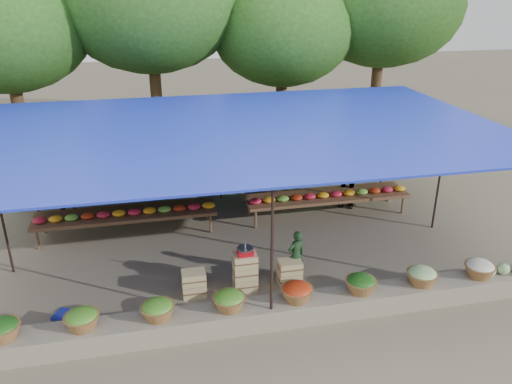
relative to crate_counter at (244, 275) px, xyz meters
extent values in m
plane|color=brown|center=(0.23, 1.62, -0.31)|extent=(60.00, 60.00, 0.00)
cube|color=#6D6757|center=(0.23, -1.13, -0.11)|extent=(10.60, 0.55, 0.40)
cylinder|color=black|center=(0.23, -1.28, 1.09)|extent=(0.05, 0.05, 2.80)
cylinder|color=black|center=(-4.57, 1.62, 1.09)|extent=(0.05, 0.05, 2.80)
cylinder|color=black|center=(5.03, 1.62, 1.09)|extent=(0.05, 0.05, 2.80)
cylinder|color=black|center=(-4.57, 4.52, 1.09)|extent=(0.05, 0.05, 2.80)
cylinder|color=black|center=(0.23, 4.52, 1.09)|extent=(0.05, 0.05, 2.80)
cylinder|color=black|center=(5.03, 4.52, 1.09)|extent=(0.05, 0.05, 2.80)
cube|color=#172AB2|center=(0.23, 1.62, 2.49)|extent=(10.80, 6.60, 0.04)
cube|color=#172AB2|center=(0.23, -0.38, 2.31)|extent=(10.80, 2.19, 0.26)
cube|color=#172AB2|center=(0.23, 3.62, 2.31)|extent=(10.80, 2.19, 0.26)
cylinder|color=#9F9EA3|center=(0.23, 3.02, 1.71)|extent=(9.60, 0.01, 0.01)
ellipsoid|color=yellow|center=(-4.27, 3.02, 1.43)|extent=(0.23, 0.17, 0.30)
ellipsoid|color=yellow|center=(-3.80, 3.02, 1.43)|extent=(0.23, 0.17, 0.30)
ellipsoid|color=yellow|center=(-3.32, 3.02, 1.43)|extent=(0.23, 0.17, 0.30)
ellipsoid|color=yellow|center=(-2.85, 3.02, 1.43)|extent=(0.23, 0.17, 0.30)
ellipsoid|color=yellow|center=(-2.37, 3.02, 1.43)|extent=(0.23, 0.17, 0.30)
ellipsoid|color=yellow|center=(-1.90, 3.02, 1.43)|extent=(0.23, 0.17, 0.30)
ellipsoid|color=yellow|center=(-1.43, 3.02, 1.43)|extent=(0.23, 0.17, 0.30)
ellipsoid|color=yellow|center=(-0.95, 3.02, 1.43)|extent=(0.23, 0.17, 0.30)
ellipsoid|color=yellow|center=(-0.48, 3.02, 1.43)|extent=(0.23, 0.17, 0.30)
ellipsoid|color=yellow|center=(-0.01, 3.02, 1.43)|extent=(0.23, 0.17, 0.30)
ellipsoid|color=yellow|center=(0.47, 3.02, 1.43)|extent=(0.23, 0.17, 0.30)
ellipsoid|color=yellow|center=(0.94, 3.02, 1.43)|extent=(0.23, 0.17, 0.30)
ellipsoid|color=yellow|center=(1.41, 3.02, 1.43)|extent=(0.23, 0.17, 0.30)
ellipsoid|color=yellow|center=(1.89, 3.02, 1.43)|extent=(0.23, 0.17, 0.30)
ellipsoid|color=yellow|center=(2.36, 3.02, 1.43)|extent=(0.23, 0.17, 0.30)
ellipsoid|color=yellow|center=(2.84, 3.02, 1.43)|extent=(0.23, 0.17, 0.30)
ellipsoid|color=yellow|center=(3.31, 3.02, 1.43)|extent=(0.23, 0.17, 0.30)
ellipsoid|color=yellow|center=(3.78, 3.02, 1.43)|extent=(0.23, 0.17, 0.30)
ellipsoid|color=yellow|center=(4.26, 3.02, 1.43)|extent=(0.23, 0.17, 0.30)
ellipsoid|color=yellow|center=(4.73, 3.02, 1.43)|extent=(0.23, 0.17, 0.30)
ellipsoid|color=#1C5015|center=(-4.07, -1.13, 0.31)|extent=(0.52, 0.52, 0.23)
ellipsoid|color=#3F7C21|center=(-2.87, -1.13, 0.31)|extent=(0.52, 0.52, 0.23)
ellipsoid|color=#3F7C21|center=(-1.67, -1.13, 0.31)|extent=(0.52, 0.52, 0.23)
ellipsoid|color=#3F7C21|center=(-0.47, -1.13, 0.31)|extent=(0.52, 0.52, 0.23)
ellipsoid|color=#A2280D|center=(0.73, -1.13, 0.31)|extent=(0.52, 0.52, 0.23)
ellipsoid|color=#1C5015|center=(1.93, -1.13, 0.31)|extent=(0.52, 0.52, 0.23)
ellipsoid|color=#8ABA74|center=(3.13, -1.13, 0.31)|extent=(0.52, 0.52, 0.23)
ellipsoid|color=beige|center=(4.33, -1.13, 0.31)|extent=(0.52, 0.52, 0.23)
cube|color=#1C4E21|center=(0.23, 4.77, 0.94)|extent=(10.60, 0.06, 2.50)
cylinder|color=#352713|center=(-5.27, 7.42, 1.67)|extent=(0.36, 0.36, 3.97)
ellipsoid|color=#1C3C10|center=(-5.27, 7.42, 4.15)|extent=(4.77, 4.77, 3.69)
cylinder|color=#352713|center=(-1.27, 7.82, 1.93)|extent=(0.36, 0.36, 4.48)
ellipsoid|color=#1C3C10|center=(-1.27, 7.82, 4.73)|extent=(5.39, 5.39, 4.17)
cylinder|color=#352713|center=(2.73, 7.52, 1.55)|extent=(0.36, 0.36, 3.71)
ellipsoid|color=#1C3C10|center=(2.73, 7.52, 3.87)|extent=(4.47, 4.47, 3.45)
cylinder|color=#352713|center=(6.23, 7.92, 1.87)|extent=(0.36, 0.36, 4.35)
ellipsoid|color=#1C3C10|center=(6.23, 7.92, 4.59)|extent=(5.24, 5.24, 4.05)
cube|color=#522F21|center=(-2.27, 2.92, 0.19)|extent=(4.20, 0.95, 0.08)
cube|color=#522F21|center=(-2.27, 3.22, 0.47)|extent=(4.20, 0.35, 0.06)
cylinder|color=#522F21|center=(-4.22, 2.52, -0.06)|extent=(0.06, 0.06, 0.50)
cylinder|color=#522F21|center=(-0.32, 2.52, -0.06)|extent=(0.06, 0.06, 0.50)
cylinder|color=#522F21|center=(-4.22, 3.32, -0.06)|extent=(0.06, 0.06, 0.50)
cylinder|color=#522F21|center=(-0.32, 3.32, -0.06)|extent=(0.06, 0.06, 0.50)
ellipsoid|color=red|center=(-4.17, 2.77, 0.29)|extent=(0.31, 0.26, 0.13)
ellipsoid|color=#64A733|center=(-4.17, 3.22, 0.56)|extent=(0.26, 0.22, 0.12)
ellipsoid|color=orange|center=(-3.82, 2.77, 0.29)|extent=(0.31, 0.26, 0.13)
ellipsoid|color=#A2280D|center=(-3.82, 3.22, 0.56)|extent=(0.26, 0.22, 0.12)
ellipsoid|color=#64A733|center=(-3.47, 2.77, 0.29)|extent=(0.31, 0.26, 0.13)
ellipsoid|color=red|center=(-3.47, 3.22, 0.56)|extent=(0.26, 0.22, 0.12)
ellipsoid|color=#A2280D|center=(-3.12, 2.77, 0.29)|extent=(0.31, 0.26, 0.13)
ellipsoid|color=orange|center=(-3.12, 3.22, 0.56)|extent=(0.26, 0.22, 0.12)
ellipsoid|color=red|center=(-2.77, 2.77, 0.29)|extent=(0.31, 0.26, 0.13)
ellipsoid|color=red|center=(-2.77, 3.22, 0.56)|extent=(0.26, 0.22, 0.12)
ellipsoid|color=orange|center=(-2.42, 2.77, 0.29)|extent=(0.31, 0.26, 0.13)
ellipsoid|color=orange|center=(-2.42, 3.22, 0.56)|extent=(0.26, 0.22, 0.12)
ellipsoid|color=red|center=(-2.07, 2.77, 0.29)|extent=(0.31, 0.26, 0.13)
ellipsoid|color=#64A733|center=(-2.07, 3.22, 0.56)|extent=(0.26, 0.22, 0.12)
ellipsoid|color=orange|center=(-1.72, 2.77, 0.29)|extent=(0.31, 0.26, 0.13)
ellipsoid|color=#A2280D|center=(-1.72, 3.22, 0.56)|extent=(0.26, 0.22, 0.12)
ellipsoid|color=#64A733|center=(-1.37, 2.77, 0.29)|extent=(0.31, 0.26, 0.13)
ellipsoid|color=red|center=(-1.37, 3.22, 0.56)|extent=(0.26, 0.22, 0.12)
ellipsoid|color=#A2280D|center=(-1.02, 2.77, 0.29)|extent=(0.31, 0.26, 0.13)
ellipsoid|color=orange|center=(-1.02, 3.22, 0.56)|extent=(0.26, 0.22, 0.12)
ellipsoid|color=red|center=(-0.67, 2.77, 0.29)|extent=(0.31, 0.26, 0.13)
ellipsoid|color=red|center=(-0.67, 3.22, 0.56)|extent=(0.26, 0.22, 0.12)
ellipsoid|color=orange|center=(-0.32, 2.77, 0.29)|extent=(0.31, 0.26, 0.13)
ellipsoid|color=orange|center=(-0.32, 3.22, 0.56)|extent=(0.26, 0.22, 0.12)
cube|color=#522F21|center=(2.73, 2.92, 0.19)|extent=(4.20, 0.95, 0.08)
cube|color=#522F21|center=(2.73, 3.22, 0.47)|extent=(4.20, 0.35, 0.06)
cylinder|color=#522F21|center=(0.78, 2.52, -0.06)|extent=(0.06, 0.06, 0.50)
cylinder|color=#522F21|center=(4.68, 2.52, -0.06)|extent=(0.06, 0.06, 0.50)
cylinder|color=#522F21|center=(0.78, 3.32, -0.06)|extent=(0.06, 0.06, 0.50)
cylinder|color=#522F21|center=(4.68, 3.32, -0.06)|extent=(0.06, 0.06, 0.50)
ellipsoid|color=red|center=(0.83, 2.77, 0.29)|extent=(0.31, 0.26, 0.13)
ellipsoid|color=#64A733|center=(0.83, 3.22, 0.56)|extent=(0.26, 0.22, 0.12)
ellipsoid|color=orange|center=(1.18, 2.77, 0.29)|extent=(0.31, 0.26, 0.13)
ellipsoid|color=#A2280D|center=(1.18, 3.22, 0.56)|extent=(0.26, 0.22, 0.12)
ellipsoid|color=#64A733|center=(1.53, 2.77, 0.29)|extent=(0.31, 0.26, 0.13)
ellipsoid|color=red|center=(1.53, 3.22, 0.56)|extent=(0.26, 0.22, 0.12)
ellipsoid|color=#A2280D|center=(1.88, 2.77, 0.29)|extent=(0.31, 0.26, 0.13)
ellipsoid|color=orange|center=(1.88, 3.22, 0.56)|extent=(0.26, 0.22, 0.12)
ellipsoid|color=red|center=(2.23, 2.77, 0.29)|extent=(0.31, 0.26, 0.13)
ellipsoid|color=red|center=(2.23, 3.22, 0.56)|extent=(0.26, 0.22, 0.12)
ellipsoid|color=orange|center=(2.58, 2.77, 0.29)|extent=(0.31, 0.26, 0.13)
ellipsoid|color=orange|center=(2.58, 3.22, 0.56)|extent=(0.26, 0.22, 0.12)
ellipsoid|color=red|center=(2.93, 2.77, 0.29)|extent=(0.31, 0.26, 0.13)
ellipsoid|color=#64A733|center=(2.93, 3.22, 0.56)|extent=(0.26, 0.22, 0.12)
ellipsoid|color=orange|center=(3.28, 2.77, 0.29)|extent=(0.31, 0.26, 0.13)
ellipsoid|color=#A2280D|center=(3.28, 3.22, 0.56)|extent=(0.26, 0.22, 0.12)
ellipsoid|color=#64A733|center=(3.63, 2.77, 0.29)|extent=(0.31, 0.26, 0.13)
ellipsoid|color=red|center=(3.63, 3.22, 0.56)|extent=(0.26, 0.22, 0.12)
ellipsoid|color=#A2280D|center=(3.98, 2.77, 0.29)|extent=(0.31, 0.26, 0.13)
ellipsoid|color=orange|center=(3.98, 3.22, 0.56)|extent=(0.26, 0.22, 0.12)
ellipsoid|color=red|center=(4.33, 2.77, 0.29)|extent=(0.31, 0.26, 0.13)
ellipsoid|color=red|center=(4.33, 3.22, 0.56)|extent=(0.26, 0.22, 0.12)
ellipsoid|color=orange|center=(4.68, 2.77, 0.29)|extent=(0.31, 0.26, 0.13)
ellipsoid|color=orange|center=(4.68, 3.22, 0.56)|extent=(0.26, 0.22, 0.12)
cube|color=tan|center=(-0.97, 0.00, -0.19)|extent=(0.45, 0.34, 0.25)
cube|color=tan|center=(-0.97, 0.00, 0.07)|extent=(0.45, 0.34, 0.25)
cube|color=tan|center=(0.03, 0.00, -0.19)|extent=(0.45, 0.34, 0.25)
cube|color=tan|center=(0.03, 0.00, 0.07)|extent=(0.45, 0.34, 0.25)
cube|color=tan|center=(0.03, 0.00, 0.33)|extent=(0.45, 0.34, 0.25)
cube|color=tan|center=(0.93, 0.00, -0.19)|extent=(0.45, 0.34, 0.25)
cube|color=tan|center=(0.93, 0.00, 0.07)|extent=(0.45, 0.34, 0.25)
cube|color=#B50E1A|center=(0.03, 0.00, 0.52)|extent=(0.29, 0.25, 0.12)
cylinder|color=#9F9EA3|center=(0.03, 0.00, 0.59)|extent=(0.31, 0.31, 0.03)
cylinder|color=#9F9EA3|center=(0.03, 0.00, 0.68)|extent=(0.03, 0.03, 0.21)
imported|color=#163118|center=(1.09, 0.13, 0.23)|extent=(0.46, 0.38, 1.08)
imported|color=slate|center=(-3.73, 3.94, 0.54)|extent=(1.02, 0.92, 1.70)
imported|color=slate|center=(0.95, 4.00, 0.45)|extent=(1.13, 0.97, 1.51)
imported|color=slate|center=(3.43, 3.29, 0.57)|extent=(1.11, 0.85, 1.76)
cube|color=navy|center=(-3.22, -0.50, -0.18)|extent=(0.54, 0.48, 0.27)
camera|label=1|loc=(-1.53, -8.15, 5.27)|focal=35.00mm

